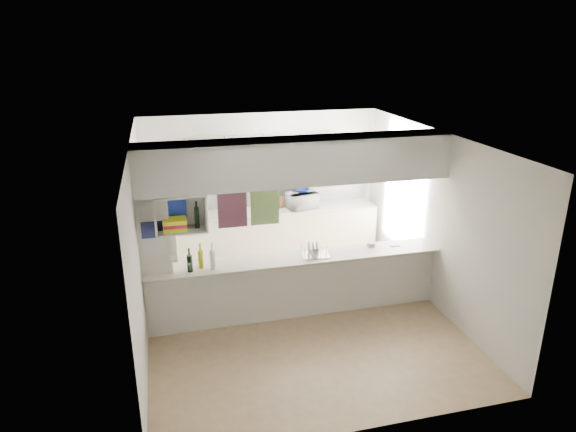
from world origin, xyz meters
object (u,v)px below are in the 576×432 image
object	(u,v)px
bowl	(303,191)
dish_rack	(316,250)
microwave	(302,200)
wine_bottles	(202,260)

from	to	relation	value
bowl	dish_rack	size ratio (longest dim) A/B	0.56
microwave	bowl	xyz separation A→B (m)	(0.01, 0.03, 0.17)
dish_rack	wine_bottles	bearing A→B (deg)	-169.52
microwave	dish_rack	xyz separation A→B (m)	(-0.38, -2.06, -0.06)
microwave	bowl	distance (m)	0.18
bowl	wine_bottles	xyz separation A→B (m)	(-1.99, -2.16, -0.19)
dish_rack	microwave	bearing A→B (deg)	87.39
bowl	dish_rack	distance (m)	2.14
dish_rack	wine_bottles	distance (m)	1.60
wine_bottles	microwave	bearing A→B (deg)	47.15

